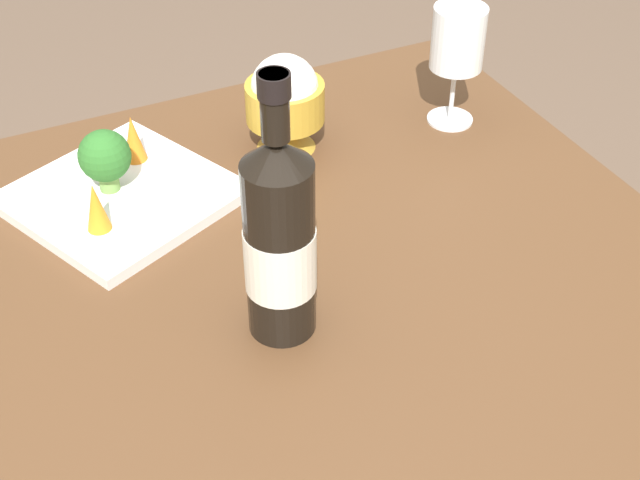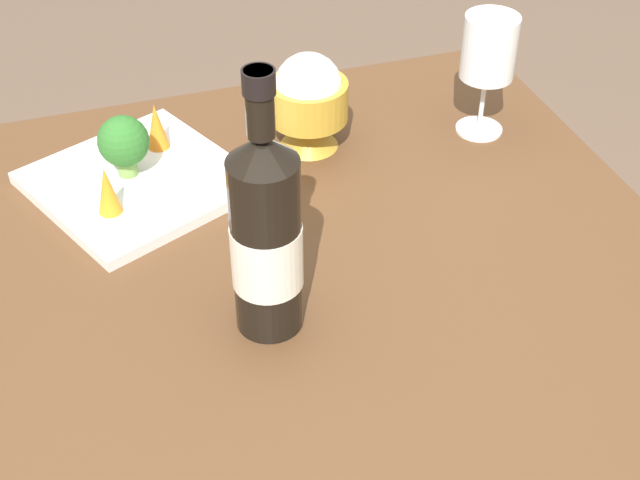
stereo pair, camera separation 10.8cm
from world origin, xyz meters
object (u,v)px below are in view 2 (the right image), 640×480
at_px(wine_glass, 489,50).
at_px(carrot_garnish_left, 156,126).
at_px(serving_plate, 139,182).
at_px(wine_bottle, 266,235).
at_px(broccoli_floret, 124,143).
at_px(rice_bowl, 309,100).
at_px(carrot_garnish_right, 107,190).

height_order(wine_glass, carrot_garnish_left, wine_glass).
height_order(wine_glass, serving_plate, wine_glass).
relative_size(wine_glass, serving_plate, 0.54).
distance_m(wine_glass, serving_plate, 0.51).
xyz_separation_m(wine_bottle, broccoli_floret, (-0.31, -0.11, -0.06)).
bearing_deg(broccoli_floret, serving_plate, 43.83).
distance_m(broccoli_floret, carrot_garnish_left, 0.08).
height_order(serving_plate, carrot_garnish_left, carrot_garnish_left).
bearing_deg(wine_bottle, broccoli_floret, -161.07).
bearing_deg(wine_glass, wine_bottle, -54.02).
distance_m(wine_glass, broccoli_floret, 0.51).
distance_m(wine_bottle, wine_glass, 0.49).
height_order(wine_bottle, rice_bowl, wine_bottle).
height_order(broccoli_floret, carrot_garnish_right, broccoli_floret).
distance_m(wine_bottle, rice_bowl, 0.37).
height_order(rice_bowl, serving_plate, rice_bowl).
relative_size(wine_bottle, serving_plate, 0.95).
distance_m(wine_glass, rice_bowl, 0.26).
bearing_deg(broccoli_floret, wine_glass, 87.23).
distance_m(rice_bowl, carrot_garnish_right, 0.31).
bearing_deg(rice_bowl, wine_bottle, -24.53).
height_order(rice_bowl, carrot_garnish_right, rice_bowl).
height_order(broccoli_floret, carrot_garnish_left, broccoli_floret).
height_order(wine_bottle, carrot_garnish_right, wine_bottle).
xyz_separation_m(rice_bowl, serving_plate, (0.03, -0.25, -0.07)).
distance_m(broccoli_floret, carrot_garnish_right, 0.09).
bearing_deg(rice_bowl, broccoli_floret, -86.56).
height_order(wine_bottle, carrot_garnish_left, wine_bottle).
relative_size(wine_glass, carrot_garnish_left, 2.69).
bearing_deg(serving_plate, carrot_garnish_right, -34.70).
distance_m(wine_glass, carrot_garnish_right, 0.55).
relative_size(serving_plate, broccoli_floret, 3.84).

